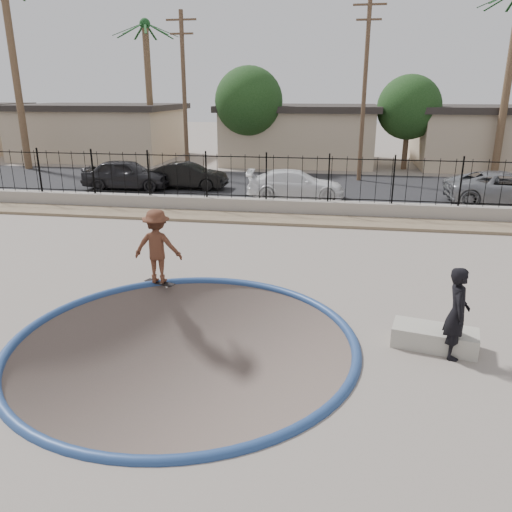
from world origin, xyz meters
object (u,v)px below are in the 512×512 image
object	(u,v)px
skater	(158,250)
videographer	(457,313)
concrete_ledge	(434,338)
car_b	(188,176)
car_a	(127,174)
skateboard	(160,283)
car_d	(506,188)
car_c	(295,184)

from	to	relation	value
skater	videographer	bearing A→B (deg)	156.75
concrete_ledge	car_b	bearing A→B (deg)	122.21
skater	car_a	distance (m)	13.89
skateboard	car_d	xyz separation A→B (m)	(11.76, 11.71, 0.69)
skater	car_d	size ratio (longest dim) A/B	0.37
skater	car_d	xyz separation A→B (m)	(11.76, 11.71, -0.20)
videographer	car_c	distance (m)	14.71
car_b	skater	bearing A→B (deg)	-166.60
skateboard	skater	bearing A→B (deg)	-25.36
skater	car_c	size ratio (longest dim) A/B	0.42
videographer	concrete_ledge	size ratio (longest dim) A/B	1.12
skateboard	car_a	size ratio (longest dim) A/B	0.20
car_c	car_d	xyz separation A→B (m)	(9.27, 0.23, 0.06)
skater	concrete_ledge	world-z (taller)	skater
skateboard	videographer	world-z (taller)	videographer
car_a	skateboard	bearing A→B (deg)	-156.50
videographer	concrete_ledge	bearing A→B (deg)	47.42
car_d	videographer	bearing A→B (deg)	158.25
car_a	car_b	distance (m)	3.10
videographer	car_d	bearing A→B (deg)	-13.32
videographer	car_b	xyz separation A→B (m)	(-9.95, 15.67, -0.20)
concrete_ledge	car_c	xyz separation A→B (m)	(-4.00, 13.76, 0.49)
videographer	concrete_ledge	xyz separation A→B (m)	(-0.28, 0.31, -0.69)
car_a	car_c	xyz separation A→B (m)	(8.70, -0.95, -0.10)
skater	videographer	xyz separation A→B (m)	(6.77, -2.59, -0.06)
videographer	car_c	size ratio (longest dim) A/B	0.40
skateboard	car_b	distance (m)	13.47
videographer	car_a	distance (m)	19.85
skater	car_b	bearing A→B (deg)	-78.63
concrete_ledge	car_d	xyz separation A→B (m)	(5.27, 13.99, 0.55)
skateboard	car_a	world-z (taller)	car_a
concrete_ledge	car_c	world-z (taller)	car_c
car_a	car_c	world-z (taller)	car_a
car_a	car_d	world-z (taller)	car_a
skater	car_c	world-z (taller)	skater
car_a	car_b	world-z (taller)	car_a
skater	car_d	bearing A→B (deg)	-137.43
car_b	car_c	size ratio (longest dim) A/B	0.88
car_c	skateboard	bearing A→B (deg)	162.15
car_a	car_c	size ratio (longest dim) A/B	0.98
car_a	car_b	xyz separation A→B (m)	(3.02, 0.65, -0.10)
skater	concrete_ledge	size ratio (longest dim) A/B	1.20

